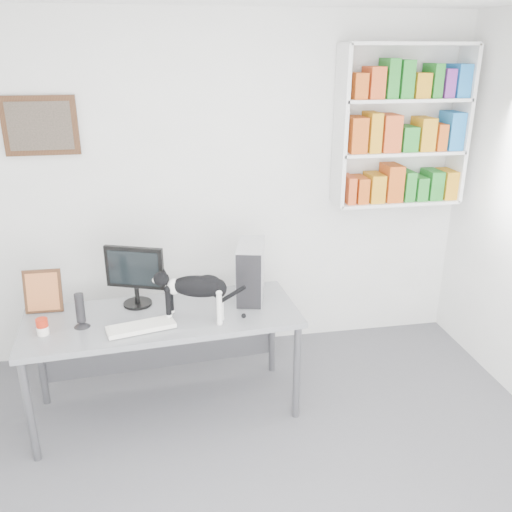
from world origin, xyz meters
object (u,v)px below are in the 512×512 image
object	(u,v)px
desk	(166,363)
keyboard	(141,327)
monitor	(135,276)
bookshelf	(402,126)
soup_can	(42,327)
pc_tower	(251,271)
cat	(197,298)
leaning_print	(43,290)
speaker	(80,310)

from	to	relation	value
desk	keyboard	bearing A→B (deg)	-132.75
monitor	keyboard	xyz separation A→B (m)	(0.03, -0.36, -0.20)
bookshelf	monitor	size ratio (longest dim) A/B	2.85
monitor	desk	bearing A→B (deg)	-28.10
keyboard	soup_can	xyz separation A→B (m)	(-0.60, 0.04, 0.04)
soup_can	bookshelf	bearing A→B (deg)	18.15
pc_tower	cat	size ratio (longest dim) A/B	0.74
soup_can	cat	world-z (taller)	cat
bookshelf	cat	world-z (taller)	bookshelf
desk	leaning_print	xyz separation A→B (m)	(-0.78, 0.20, 0.53)
speaker	pc_tower	bearing A→B (deg)	7.82
desk	pc_tower	bearing A→B (deg)	11.13
desk	pc_tower	distance (m)	0.87
soup_can	cat	bearing A→B (deg)	0.57
pc_tower	speaker	size ratio (longest dim) A/B	1.68
bookshelf	cat	distance (m)	2.12
monitor	cat	bearing A→B (deg)	-18.40
monitor	speaker	world-z (taller)	monitor
speaker	bookshelf	bearing A→B (deg)	13.88
bookshelf	monitor	bearing A→B (deg)	-165.34
pc_tower	cat	distance (m)	0.50
bookshelf	speaker	xyz separation A→B (m)	(-2.43, -0.81, -0.98)
pc_tower	leaning_print	distance (m)	1.41
desk	monitor	size ratio (longest dim) A/B	4.15
pc_tower	speaker	bearing A→B (deg)	-153.79
keyboard	monitor	bearing A→B (deg)	81.39
speaker	leaning_print	size ratio (longest dim) A/B	0.78
keyboard	pc_tower	bearing A→B (deg)	11.36
pc_tower	leaning_print	xyz separation A→B (m)	(-1.41, 0.03, -0.05)
cat	soup_can	bearing A→B (deg)	-162.80
speaker	soup_can	bearing A→B (deg)	-169.50
pc_tower	cat	world-z (taller)	pc_tower
keyboard	speaker	world-z (taller)	speaker
desk	cat	xyz separation A→B (m)	(0.22, -0.13, 0.54)
pc_tower	monitor	bearing A→B (deg)	-167.24
bookshelf	keyboard	size ratio (longest dim) A/B	2.93
leaning_print	desk	bearing A→B (deg)	-13.74
keyboard	cat	xyz separation A→B (m)	(0.36, 0.05, 0.15)
bookshelf	leaning_print	bearing A→B (deg)	-168.83
monitor	leaning_print	xyz separation A→B (m)	(-0.61, 0.01, -0.07)
leaning_print	soup_can	world-z (taller)	leaning_print
soup_can	speaker	bearing A→B (deg)	15.05
keyboard	cat	bearing A→B (deg)	-5.56
keyboard	soup_can	world-z (taller)	soup_can
bookshelf	pc_tower	bearing A→B (deg)	-156.58
desk	soup_can	bearing A→B (deg)	-173.88
bookshelf	leaning_print	distance (m)	2.91
keyboard	soup_can	bearing A→B (deg)	163.29
speaker	leaning_print	distance (m)	0.39
pc_tower	leaning_print	world-z (taller)	pc_tower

